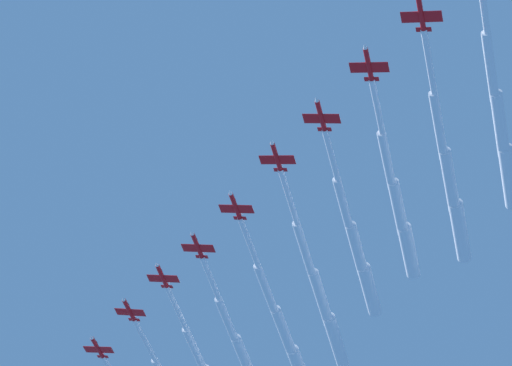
# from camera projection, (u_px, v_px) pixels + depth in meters

# --- Properties ---
(jet_lead) EXTENTS (48.81, 64.13, 4.32)m
(jet_lead) POSITION_uv_depth(u_px,v_px,m) (501.00, 127.00, 242.18)
(jet_lead) COLOR red
(jet_port_inner) EXTENTS (49.53, 66.58, 4.30)m
(jet_port_inner) POSITION_uv_depth(u_px,v_px,m) (451.00, 184.00, 251.05)
(jet_port_inner) COLOR red
(jet_starboard_inner) EXTENTS (45.01, 61.49, 4.27)m
(jet_starboard_inner) POSITION_uv_depth(u_px,v_px,m) (399.00, 210.00, 258.25)
(jet_starboard_inner) COLOR red
(jet_port_mid) EXTENTS (45.94, 61.60, 4.33)m
(jet_port_mid) POSITION_uv_depth(u_px,v_px,m) (358.00, 251.00, 267.35)
(jet_port_mid) COLOR red
(jet_starboard_mid) EXTENTS (52.37, 70.72, 4.24)m
(jet_starboard_mid) POSITION_uv_depth(u_px,v_px,m) (322.00, 301.00, 282.71)
(jet_starboard_mid) COLOR red
(jet_port_outer) EXTENTS (51.10, 67.22, 4.31)m
(jet_port_outer) POSITION_uv_depth(u_px,v_px,m) (286.00, 335.00, 288.73)
(jet_port_outer) COLOR red
(jet_starboard_outer) EXTENTS (48.02, 64.75, 4.27)m
(jet_starboard_outer) POSITION_uv_depth(u_px,v_px,m) (245.00, 361.00, 296.56)
(jet_starboard_outer) COLOR red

